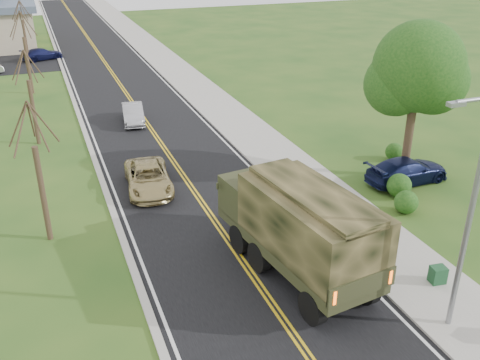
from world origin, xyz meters
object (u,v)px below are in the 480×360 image
military_truck (299,224)px  pickup_navy (407,171)px  sedan_silver (133,114)px  utility_box_far (438,275)px  suv_champagne (148,178)px

military_truck → pickup_navy: (8.96, 5.27, -1.52)m
military_truck → sedan_silver: size_ratio=2.08×
military_truck → utility_box_far: bearing=-36.6°
suv_champagne → pickup_navy: bearing=-11.8°
suv_champagne → sedan_silver: bearing=89.0°
pickup_navy → suv_champagne: bearing=68.3°
military_truck → pickup_navy: 10.51m
suv_champagne → pickup_navy: (12.64, -3.98, 0.02)m
pickup_navy → utility_box_far: 8.94m
suv_champagne → utility_box_far: suv_champagne is taller
utility_box_far → sedan_silver: bearing=114.7°
military_truck → sedan_silver: (-2.43, 19.88, -1.55)m
suv_champagne → sedan_silver: 10.70m
pickup_navy → utility_box_far: size_ratio=7.02×
military_truck → utility_box_far: 5.45m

